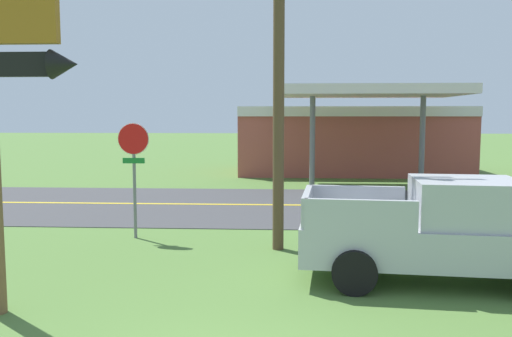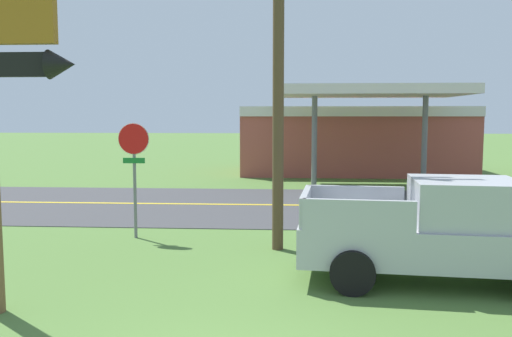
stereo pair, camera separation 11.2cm
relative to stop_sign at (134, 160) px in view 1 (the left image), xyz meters
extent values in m
cube|color=#3D3D3F|center=(3.10, 5.15, -2.02)|extent=(140.00, 8.00, 0.02)
cube|color=gold|center=(3.10, 5.15, -2.00)|extent=(126.00, 0.20, 0.01)
cone|color=black|center=(0.57, -5.42, 1.86)|extent=(0.40, 0.44, 0.44)
cylinder|color=slate|center=(0.00, 0.02, -0.93)|extent=(0.08, 0.08, 2.20)
cylinder|color=red|center=(0.00, -0.01, 0.52)|extent=(0.76, 0.03, 0.76)
cylinder|color=white|center=(0.00, 0.01, 0.52)|extent=(0.80, 0.01, 0.80)
cube|color=#19722D|center=(0.00, -0.01, -0.03)|extent=(0.56, 0.03, 0.14)
cylinder|color=brown|center=(3.68, -0.93, 2.17)|extent=(0.26, 0.26, 8.39)
cube|color=#A84C42|center=(7.44, 16.39, -0.23)|extent=(12.00, 6.00, 3.60)
cube|color=silver|center=(7.44, 13.34, 1.32)|extent=(12.00, 0.12, 0.50)
cube|color=silver|center=(7.44, 10.39, 2.17)|extent=(8.00, 5.00, 0.40)
cylinder|color=slate|center=(5.04, 10.39, 0.07)|extent=(0.24, 0.24, 4.20)
cylinder|color=slate|center=(9.84, 10.39, 0.07)|extent=(0.24, 0.24, 4.20)
cube|color=#A8AAAF|center=(6.76, -3.22, -1.27)|extent=(5.36, 2.44, 0.72)
cube|color=#A8AAAF|center=(7.20, -3.27, -0.49)|extent=(2.06, 1.97, 0.84)
cube|color=#A8AAAF|center=(5.32, -2.16, -0.63)|extent=(1.95, 0.30, 0.56)
cube|color=#A8AAAF|center=(5.15, -3.99, -0.63)|extent=(1.95, 0.30, 0.56)
cube|color=#A8AAAF|center=(4.27, -2.99, -0.63)|extent=(0.30, 1.88, 0.56)
cylinder|color=black|center=(5.24, -2.10, -1.63)|extent=(0.82, 0.35, 0.80)
cylinder|color=black|center=(5.06, -4.05, -1.63)|extent=(0.82, 0.35, 0.80)
camera|label=1|loc=(3.84, -13.16, 1.10)|focal=37.11mm
camera|label=2|loc=(3.95, -13.15, 1.10)|focal=37.11mm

